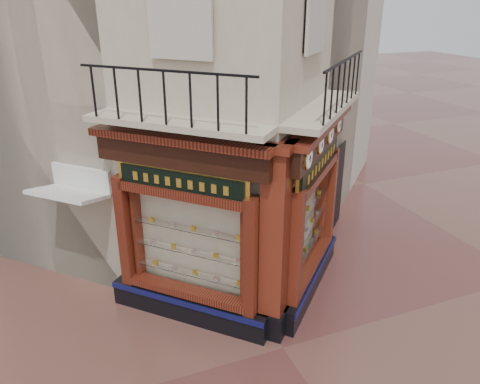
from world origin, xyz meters
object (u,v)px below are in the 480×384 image
clock_d (338,125)px  signboard_right (319,162)px  clock_a (308,158)px  awning (83,295)px  clock_c (330,134)px  corner_pilaster (275,247)px  clock_b (320,145)px  signboard_left (181,182)px

clock_d → signboard_right: size_ratio=0.15×
clock_a → awning: clock_a is taller
clock_c → clock_d: (0.55, 0.55, 0.00)m
corner_pilaster → clock_c: (1.77, 1.17, 1.67)m
clock_b → clock_d: clock_b is taller
clock_b → clock_d: size_ratio=1.08×
signboard_right → signboard_left: bearing=135.0°
clock_a → corner_pilaster: bearing=134.3°
awning → signboard_left: size_ratio=0.75×
clock_d → signboard_left: (-3.79, -0.71, -0.52)m
signboard_left → corner_pilaster: bearing=-169.8°
clock_d → awning: clock_d is taller
corner_pilaster → clock_b: bearing=-18.6°
clock_d → signboard_right: (-0.86, -0.71, -0.52)m
clock_a → clock_c: 1.66m
corner_pilaster → clock_c: bearing=-11.6°
clock_c → clock_d: size_ratio=1.24×
corner_pilaster → clock_d: corner_pilaster is taller
clock_d → signboard_right: bearing=174.3°
clock_c → signboard_left: bearing=137.7°
awning → signboard_right: bearing=-154.3°
corner_pilaster → clock_a: size_ratio=9.67×
corner_pilaster → signboard_left: (-1.46, 1.01, 1.15)m
corner_pilaster → clock_d: (2.32, 1.72, 1.67)m
corner_pilaster → clock_b: size_ratio=11.12×
corner_pilaster → signboard_right: corner_pilaster is taller
clock_c → corner_pilaster: bearing=168.4°
clock_d → signboard_left: size_ratio=0.17×
corner_pilaster → signboard_left: bearing=100.2°
clock_b → awning: 6.25m
clock_d → signboard_left: 3.89m
signboard_left → signboard_right: size_ratio=0.92×
clock_c → clock_a: bearing=-180.0°
awning → clock_a: bearing=-169.1°
signboard_right → clock_d: bearing=-5.7°
clock_b → clock_d: (1.12, 1.12, 0.00)m
clock_a → signboard_left: 2.36m
signboard_right → corner_pilaster: bearing=169.8°
clock_b → clock_c: (0.57, 0.57, 0.00)m
signboard_right → clock_a: bearing=-175.3°
corner_pilaster → signboard_left: size_ratio=2.00×
clock_a → signboard_left: clock_a is taller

